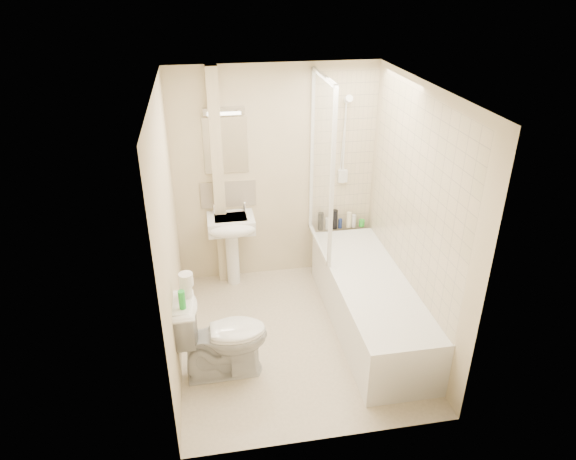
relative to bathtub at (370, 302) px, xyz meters
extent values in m
plane|color=beige|center=(-0.75, -0.04, -0.29)|extent=(2.50, 2.50, 0.00)
cube|color=beige|center=(-0.75, 1.21, 0.91)|extent=(2.20, 0.02, 2.40)
cube|color=beige|center=(-1.85, -0.04, 0.91)|extent=(0.02, 2.50, 2.40)
cube|color=beige|center=(0.35, -0.04, 0.91)|extent=(0.02, 2.50, 2.40)
cube|color=white|center=(-0.75, -0.04, 2.11)|extent=(2.20, 2.50, 0.02)
cube|color=beige|center=(0.00, 1.20, 1.14)|extent=(0.70, 0.01, 1.75)
cube|color=beige|center=(0.34, 0.00, 1.14)|extent=(0.01, 2.10, 1.75)
cube|color=beige|center=(-1.37, 1.15, 0.91)|extent=(0.12, 0.12, 2.40)
cube|color=beige|center=(-1.27, 1.20, 0.74)|extent=(0.60, 0.02, 0.30)
cube|color=white|center=(-1.27, 1.20, 1.29)|extent=(0.46, 0.01, 0.60)
cube|color=silver|center=(-1.27, 1.17, 1.66)|extent=(0.42, 0.07, 0.07)
cube|color=white|center=(0.00, 0.00, -0.01)|extent=(0.70, 2.10, 0.55)
cube|color=white|center=(0.00, 0.00, 0.21)|extent=(0.56, 1.96, 0.05)
cube|color=white|center=(-0.35, 0.76, 1.16)|extent=(0.01, 0.90, 1.80)
cube|color=white|center=(-0.35, 1.19, 1.16)|extent=(0.04, 0.04, 1.80)
cube|color=white|center=(-0.35, 0.31, 1.16)|extent=(0.04, 0.04, 1.80)
cube|color=white|center=(-0.35, 0.76, 2.04)|extent=(0.04, 0.90, 0.04)
cube|color=white|center=(-0.35, 0.76, 0.28)|extent=(0.04, 0.90, 0.03)
cylinder|color=white|center=(0.00, 1.17, 1.26)|extent=(0.02, 0.02, 0.90)
cylinder|color=white|center=(0.00, 1.17, 0.81)|extent=(0.05, 0.05, 0.02)
cylinder|color=white|center=(0.00, 1.17, 1.71)|extent=(0.05, 0.05, 0.02)
cylinder|color=white|center=(0.00, 1.11, 1.74)|extent=(0.08, 0.11, 0.11)
cube|color=white|center=(0.00, 1.17, 0.88)|extent=(0.10, 0.05, 0.14)
cylinder|color=white|center=(-0.02, 1.15, 1.31)|extent=(0.01, 0.13, 0.84)
cylinder|color=white|center=(-1.27, 1.04, 0.05)|extent=(0.14, 0.14, 0.67)
cube|color=white|center=(-1.27, 1.01, 0.48)|extent=(0.50, 0.38, 0.15)
ellipsoid|color=white|center=(-1.27, 0.84, 0.48)|extent=(0.50, 0.21, 0.15)
cube|color=silver|center=(-1.27, 1.01, 0.54)|extent=(0.35, 0.25, 0.04)
cylinder|color=white|center=(-1.43, 1.12, 0.60)|extent=(0.03, 0.03, 0.10)
cylinder|color=white|center=(-1.11, 1.12, 0.60)|extent=(0.03, 0.03, 0.10)
sphere|color=white|center=(-1.43, 1.12, 0.66)|extent=(0.04, 0.04, 0.04)
sphere|color=white|center=(-1.11, 1.12, 0.66)|extent=(0.04, 0.04, 0.04)
cylinder|color=black|center=(-0.25, 1.12, 0.36)|extent=(0.06, 0.06, 0.21)
cylinder|color=silver|center=(-0.16, 1.12, 0.33)|extent=(0.06, 0.06, 0.13)
cylinder|color=black|center=(-0.08, 1.12, 0.38)|extent=(0.07, 0.07, 0.23)
cylinder|color=navy|center=(-0.01, 1.12, 0.32)|extent=(0.04, 0.04, 0.11)
cylinder|color=#F6EDBE|center=(0.09, 1.12, 0.36)|extent=(0.06, 0.06, 0.19)
cylinder|color=silver|center=(0.15, 1.12, 0.34)|extent=(0.05, 0.05, 0.15)
cylinder|color=green|center=(0.24, 1.12, 0.30)|extent=(0.06, 0.06, 0.08)
imported|color=white|center=(-1.47, -0.41, 0.11)|extent=(0.48, 0.80, 0.80)
cylinder|color=white|center=(-1.74, -0.35, 0.56)|extent=(0.10, 0.10, 0.11)
cylinder|color=white|center=(-1.73, -0.34, 0.67)|extent=(0.12, 0.12, 0.11)
cylinder|color=green|center=(-1.77, -0.51, 0.59)|extent=(0.05, 0.05, 0.16)
camera|label=1|loc=(-1.51, -3.98, 2.95)|focal=32.00mm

